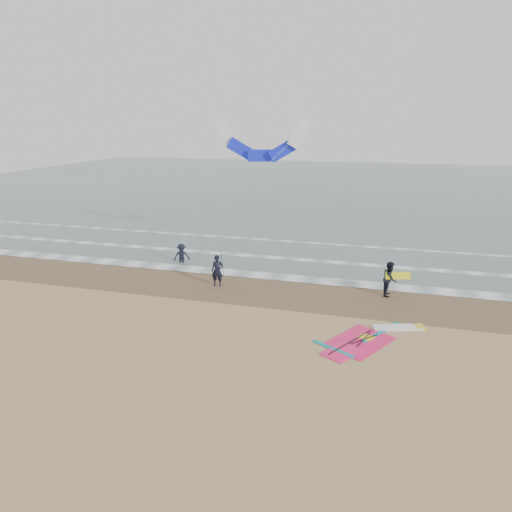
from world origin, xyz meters
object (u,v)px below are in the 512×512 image
(person_wading, at_px, (181,251))
(surf_kite, at_px, (262,145))
(person_standing, at_px, (217,271))
(windsurf_rig, at_px, (371,338))
(person_walking, at_px, (390,279))

(person_wading, height_order, surf_kite, surf_kite)
(surf_kite, bearing_deg, person_standing, -94.40)
(person_standing, bearing_deg, person_wading, 127.34)
(windsurf_rig, height_order, person_walking, person_walking)
(person_walking, xyz_separation_m, surf_kite, (-8.67, 6.42, 6.45))
(windsurf_rig, relative_size, person_wading, 2.89)
(person_standing, distance_m, person_wading, 5.07)
(windsurf_rig, bearing_deg, person_wading, 147.60)
(person_standing, xyz_separation_m, person_walking, (9.25, 1.08, 0.03))
(person_standing, relative_size, person_walking, 0.97)
(person_standing, bearing_deg, surf_kite, 75.60)
(person_walking, height_order, surf_kite, surf_kite)
(person_walking, bearing_deg, windsurf_rig, 176.93)
(person_wading, relative_size, surf_kite, 0.20)
(person_wading, bearing_deg, person_walking, -43.10)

